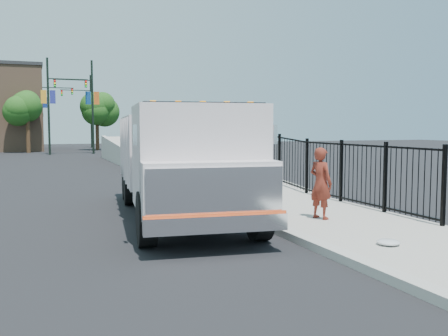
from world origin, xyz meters
name	(u,v)px	position (x,y,z in m)	size (l,w,h in m)	color
ground	(263,226)	(0.00, 0.00, 0.00)	(120.00, 120.00, 0.00)	black
sidewalk	(384,234)	(1.93, -2.00, 0.06)	(3.55, 12.00, 0.12)	#9E998E
curb	(306,241)	(0.00, -2.00, 0.08)	(0.30, 12.00, 0.16)	#ADAAA3
ramp	(172,169)	(2.12, 16.00, 0.00)	(3.95, 24.00, 1.70)	#9E998E
iron_fence	(222,157)	(3.55, 12.00, 0.90)	(0.10, 28.00, 1.80)	black
truck	(181,156)	(-1.51, 1.70, 1.62)	(3.69, 8.66, 2.88)	black
worker	(321,183)	(1.45, -0.22, 0.99)	(0.64, 0.42, 1.74)	maroon
debris	(388,242)	(1.19, -3.04, 0.18)	(0.44, 0.44, 0.11)	silver
light_pole_0	(52,102)	(-3.39, 33.33, 4.36)	(3.77, 0.22, 8.00)	black
light_pole_1	(89,103)	(-0.39, 33.77, 4.36)	(3.78, 0.22, 8.00)	black
light_pole_2	(44,107)	(-3.75, 43.49, 4.36)	(3.77, 0.22, 8.00)	black
light_pole_3	(88,108)	(0.86, 46.41, 4.36)	(3.77, 0.22, 8.00)	black
tree_0	(27,108)	(-5.35, 37.36, 3.96)	(2.85, 2.85, 5.43)	#382314
tree_1	(97,110)	(1.05, 40.33, 3.95)	(2.76, 2.76, 5.38)	#382314
tree_2	(29,112)	(-5.26, 49.74, 3.95)	(2.67, 2.67, 5.33)	#382314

